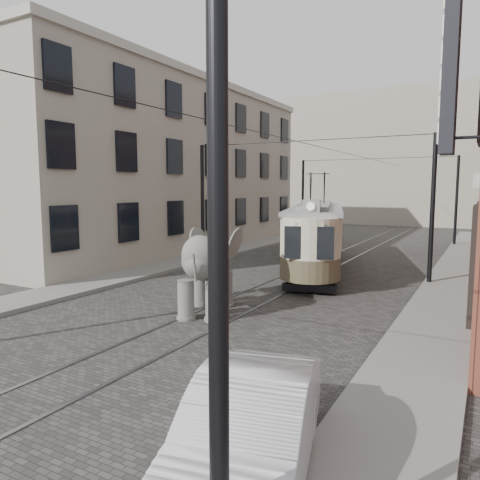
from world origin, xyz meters
The scene contains 10 objects.
ground centered at (0.00, 0.00, 0.00)m, with size 120.00×120.00×0.00m, color #42403D.
tram_rails centered at (0.00, 0.00, 0.01)m, with size 1.54×80.00×0.02m, color slate, non-canonical shape.
sidewalk_right centered at (6.00, 0.00, 0.07)m, with size 2.00×60.00×0.15m, color slate.
sidewalk_left centered at (-6.50, 0.00, 0.07)m, with size 2.00×60.00×0.15m, color slate.
stucco_building centered at (-11.00, 10.00, 5.00)m, with size 7.00×24.00×10.00m, color gray.
distant_block centered at (0.00, 40.00, 7.00)m, with size 28.00×10.00×14.00m, color gray.
catenary centered at (-0.20, 5.00, 3.00)m, with size 11.00×30.20×6.00m, color black, non-canonical shape.
tram centered at (-0.11, 7.66, 2.29)m, with size 2.39×11.56×4.59m, color beige, non-canonical shape.
elephant centered at (-0.42, -1.61, 1.31)m, with size 2.36×4.29×2.63m, color #5D5B56, non-canonical shape.
parked_car centered at (4.61, -8.32, 0.72)m, with size 1.53×4.36×1.44m, color silver.
Camera 1 is at (7.19, -13.22, 3.87)m, focal length 33.94 mm.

